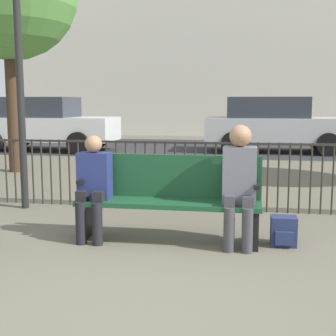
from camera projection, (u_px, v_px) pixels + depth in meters
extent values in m
plane|color=#605B4C|center=(132.00, 307.00, 3.42)|extent=(80.00, 80.00, 0.00)
cube|color=#194728|center=(168.00, 203.00, 4.94)|extent=(1.95, 0.45, 0.05)
cube|color=#194728|center=(171.00, 176.00, 5.09)|extent=(1.95, 0.05, 0.47)
cube|color=black|center=(86.00, 220.00, 5.12)|extent=(0.06, 0.38, 0.40)
cube|color=black|center=(255.00, 228.00, 4.82)|extent=(0.06, 0.38, 0.40)
cube|color=black|center=(85.00, 180.00, 5.06)|extent=(0.06, 0.38, 0.04)
cube|color=black|center=(256.00, 185.00, 4.76)|extent=(0.06, 0.38, 0.04)
cylinder|color=black|center=(81.00, 223.00, 4.90)|extent=(0.11, 0.11, 0.45)
cylinder|color=black|center=(97.00, 224.00, 4.87)|extent=(0.11, 0.11, 0.45)
cube|color=black|center=(83.00, 196.00, 4.96)|extent=(0.11, 0.20, 0.12)
cube|color=black|center=(100.00, 196.00, 4.93)|extent=(0.11, 0.20, 0.12)
cube|color=navy|center=(95.00, 175.00, 5.03)|extent=(0.34, 0.22, 0.50)
sphere|color=#A37556|center=(93.00, 144.00, 4.96)|extent=(0.19, 0.19, 0.19)
cylinder|color=#3D3D42|center=(229.00, 230.00, 4.65)|extent=(0.11, 0.11, 0.45)
cylinder|color=#3D3D42|center=(247.00, 231.00, 4.62)|extent=(0.11, 0.11, 0.45)
cube|color=#3D3D42|center=(230.00, 201.00, 4.71)|extent=(0.11, 0.20, 0.12)
cube|color=#3D3D42|center=(248.00, 201.00, 4.68)|extent=(0.11, 0.20, 0.12)
cube|color=slate|center=(240.00, 175.00, 4.77)|extent=(0.34, 0.22, 0.59)
sphere|color=#A37556|center=(240.00, 136.00, 4.70)|extent=(0.22, 0.22, 0.22)
cube|color=navy|center=(284.00, 231.00, 4.87)|extent=(0.27, 0.21, 0.31)
cube|color=navy|center=(284.00, 239.00, 4.75)|extent=(0.19, 0.04, 0.14)
cylinder|color=#2D2823|center=(6.00, 171.00, 6.89)|extent=(0.02, 0.02, 0.95)
cylinder|color=#2D2823|center=(15.00, 171.00, 6.86)|extent=(0.02, 0.02, 0.95)
cylinder|color=#2D2823|center=(24.00, 171.00, 6.84)|extent=(0.02, 0.02, 0.95)
cylinder|color=#2D2823|center=(33.00, 172.00, 6.82)|extent=(0.02, 0.02, 0.95)
cylinder|color=#2D2823|center=(42.00, 172.00, 6.80)|extent=(0.02, 0.02, 0.95)
cylinder|color=#2D2823|center=(51.00, 172.00, 6.77)|extent=(0.02, 0.02, 0.95)
cylinder|color=#2D2823|center=(60.00, 172.00, 6.75)|extent=(0.02, 0.02, 0.95)
cylinder|color=#2D2823|center=(69.00, 173.00, 6.73)|extent=(0.02, 0.02, 0.95)
cylinder|color=#2D2823|center=(79.00, 173.00, 6.70)|extent=(0.02, 0.02, 0.95)
cylinder|color=#2D2823|center=(88.00, 173.00, 6.68)|extent=(0.02, 0.02, 0.95)
cylinder|color=#2D2823|center=(97.00, 173.00, 6.66)|extent=(0.02, 0.02, 0.95)
cylinder|color=#2D2823|center=(107.00, 174.00, 6.64)|extent=(0.02, 0.02, 0.95)
cylinder|color=#2D2823|center=(116.00, 174.00, 6.61)|extent=(0.02, 0.02, 0.95)
cylinder|color=#2D2823|center=(126.00, 174.00, 6.59)|extent=(0.02, 0.02, 0.95)
cylinder|color=#2D2823|center=(136.00, 174.00, 6.57)|extent=(0.02, 0.02, 0.95)
cylinder|color=#2D2823|center=(145.00, 175.00, 6.55)|extent=(0.02, 0.02, 0.95)
cylinder|color=#2D2823|center=(155.00, 175.00, 6.52)|extent=(0.02, 0.02, 0.95)
cylinder|color=#2D2823|center=(165.00, 175.00, 6.50)|extent=(0.02, 0.02, 0.95)
cylinder|color=#2D2823|center=(175.00, 175.00, 6.48)|extent=(0.02, 0.02, 0.95)
cylinder|color=#2D2823|center=(185.00, 176.00, 6.45)|extent=(0.02, 0.02, 0.95)
cylinder|color=#2D2823|center=(195.00, 176.00, 6.43)|extent=(0.02, 0.02, 0.95)
cylinder|color=#2D2823|center=(205.00, 176.00, 6.41)|extent=(0.02, 0.02, 0.95)
cylinder|color=#2D2823|center=(215.00, 176.00, 6.39)|extent=(0.02, 0.02, 0.95)
cylinder|color=#2D2823|center=(226.00, 177.00, 6.36)|extent=(0.02, 0.02, 0.95)
cylinder|color=#2D2823|center=(236.00, 177.00, 6.34)|extent=(0.02, 0.02, 0.95)
cylinder|color=#2D2823|center=(247.00, 177.00, 6.32)|extent=(0.02, 0.02, 0.95)
cylinder|color=#2D2823|center=(257.00, 177.00, 6.30)|extent=(0.02, 0.02, 0.95)
cylinder|color=#2D2823|center=(268.00, 178.00, 6.27)|extent=(0.02, 0.02, 0.95)
cylinder|color=#2D2823|center=(278.00, 178.00, 6.25)|extent=(0.02, 0.02, 0.95)
cylinder|color=#2D2823|center=(289.00, 178.00, 6.23)|extent=(0.02, 0.02, 0.95)
cylinder|color=#2D2823|center=(300.00, 179.00, 6.21)|extent=(0.02, 0.02, 0.95)
cylinder|color=#2D2823|center=(311.00, 179.00, 6.18)|extent=(0.02, 0.02, 0.95)
cylinder|color=#2D2823|center=(322.00, 179.00, 6.16)|extent=(0.02, 0.02, 0.95)
cylinder|color=#2D2823|center=(333.00, 179.00, 6.14)|extent=(0.02, 0.02, 0.95)
cube|color=#2D2823|center=(187.00, 143.00, 6.39)|extent=(9.00, 0.03, 0.03)
cylinder|color=#422D1E|center=(13.00, 102.00, 9.81)|extent=(0.27, 0.27, 2.97)
cylinder|color=black|center=(19.00, 65.00, 6.32)|extent=(0.10, 0.10, 3.96)
cube|color=#2B2B2D|center=(220.00, 148.00, 15.14)|extent=(24.00, 6.00, 0.01)
cube|color=#B7B7BC|center=(278.00, 129.00, 13.78)|extent=(4.20, 1.70, 0.70)
cube|color=#2D333D|center=(268.00, 107.00, 13.74)|extent=(2.31, 1.56, 0.60)
cylinder|color=black|center=(328.00, 145.00, 12.77)|extent=(0.64, 0.20, 0.64)
cylinder|color=black|center=(319.00, 140.00, 14.47)|extent=(0.64, 0.20, 0.64)
cylinder|color=black|center=(232.00, 143.00, 13.19)|extent=(0.64, 0.20, 0.64)
cylinder|color=black|center=(234.00, 138.00, 14.89)|extent=(0.64, 0.20, 0.64)
cube|color=silver|center=(47.00, 129.00, 14.21)|extent=(4.20, 1.70, 0.70)
cube|color=#2D333D|center=(36.00, 107.00, 14.17)|extent=(2.31, 1.56, 0.60)
cylinder|color=black|center=(78.00, 143.00, 13.20)|extent=(0.64, 0.20, 0.64)
cylinder|color=black|center=(97.00, 138.00, 14.90)|extent=(0.64, 0.20, 0.64)
cylinder|color=black|center=(21.00, 137.00, 15.32)|extent=(0.64, 0.20, 0.64)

